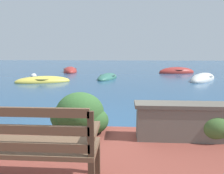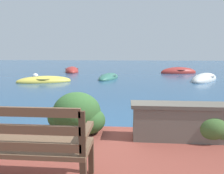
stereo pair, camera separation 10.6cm
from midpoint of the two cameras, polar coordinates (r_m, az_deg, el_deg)
ground_plane at (r=4.14m, az=-6.89°, el=-13.79°), size 80.00×80.00×0.00m
park_bench at (r=2.39m, az=-24.21°, el=-14.39°), size 1.55×0.48×0.93m
stone_wall at (r=3.58m, az=21.73°, el=-9.18°), size 1.88×0.39×0.62m
hedge_clump_left at (r=3.70m, az=-9.35°, el=-7.86°), size 1.08×0.78×0.74m
hedge_clump_centre at (r=3.74m, az=26.43°, el=-10.08°), size 0.76×0.55×0.52m
rowboat_nearest at (r=12.01m, az=-18.57°, el=1.62°), size 3.20×1.99×0.60m
rowboat_mid at (r=13.33m, az=25.13°, el=2.01°), size 2.80×3.31×0.76m
rowboat_far at (r=12.89m, az=-0.73°, el=2.65°), size 1.56×2.80×0.60m
rowboat_outer at (r=17.19m, az=18.60°, el=4.00°), size 3.11×1.72×0.87m
rowboat_distant at (r=17.61m, az=-11.21°, el=4.44°), size 1.82×2.89×0.82m
mooring_buoy at (r=14.69m, az=-20.84°, el=2.95°), size 0.42×0.42×0.38m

